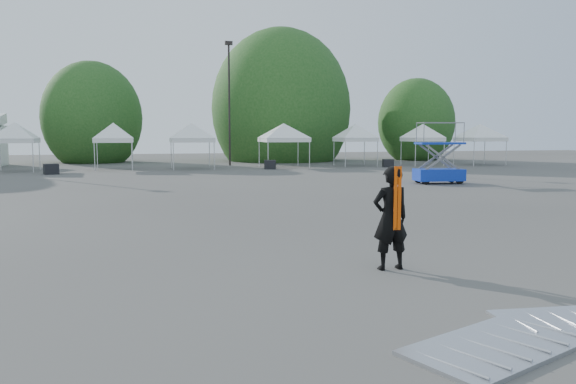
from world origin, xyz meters
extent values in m
plane|color=#474442|center=(0.00, 0.00, 0.00)|extent=(120.00, 120.00, 0.00)
cylinder|color=black|center=(3.00, 32.00, 4.75)|extent=(0.16, 0.16, 9.50)
cube|color=black|center=(3.00, 32.00, 9.65)|extent=(0.60, 0.25, 0.30)
cylinder|color=#382314|center=(-8.00, 40.00, 1.14)|extent=(0.36, 0.36, 2.27)
ellipsoid|color=#1C4D19|center=(-8.00, 40.00, 3.94)|extent=(4.16, 4.16, 4.78)
cylinder|color=#382314|center=(9.00, 39.00, 1.40)|extent=(0.36, 0.36, 2.80)
ellipsoid|color=#1C4D19|center=(9.00, 39.00, 4.85)|extent=(5.12, 5.12, 5.89)
cylinder|color=#382314|center=(22.00, 37.00, 1.05)|extent=(0.36, 0.36, 2.10)
ellipsoid|color=#1C4D19|center=(22.00, 37.00, 3.64)|extent=(3.84, 3.84, 4.42)
cylinder|color=silver|center=(-10.85, 27.48, 1.00)|extent=(0.06, 0.06, 2.00)
cylinder|color=silver|center=(-13.39, 30.02, 1.00)|extent=(0.06, 0.06, 2.00)
cylinder|color=silver|center=(-10.85, 30.02, 1.00)|extent=(0.06, 0.06, 2.00)
cube|color=white|center=(-12.12, 28.75, 2.08)|extent=(2.73, 2.73, 0.30)
pyramid|color=white|center=(-12.12, 28.75, 3.33)|extent=(3.87, 3.87, 1.10)
cylinder|color=silver|center=(-7.00, 27.73, 1.00)|extent=(0.06, 0.06, 2.00)
cylinder|color=silver|center=(-4.52, 27.73, 1.00)|extent=(0.06, 0.06, 2.00)
cylinder|color=silver|center=(-7.00, 30.21, 1.00)|extent=(0.06, 0.06, 2.00)
cylinder|color=silver|center=(-4.52, 30.21, 1.00)|extent=(0.06, 0.06, 2.00)
cube|color=white|center=(-5.76, 28.97, 2.08)|extent=(2.67, 2.67, 0.30)
pyramid|color=white|center=(-5.76, 28.97, 3.33)|extent=(3.78, 3.78, 1.10)
cylinder|color=silver|center=(-1.73, 27.02, 1.00)|extent=(0.06, 0.06, 2.00)
cylinder|color=silver|center=(1.11, 27.02, 1.00)|extent=(0.06, 0.06, 2.00)
cylinder|color=silver|center=(-1.73, 29.87, 1.00)|extent=(0.06, 0.06, 2.00)
cylinder|color=silver|center=(1.11, 29.87, 1.00)|extent=(0.06, 0.06, 2.00)
cube|color=white|center=(-0.31, 28.44, 2.08)|extent=(3.05, 3.05, 0.30)
pyramid|color=white|center=(-0.31, 28.44, 3.33)|extent=(4.31, 4.31, 1.10)
cylinder|color=silver|center=(5.01, 26.95, 1.00)|extent=(0.06, 0.06, 2.00)
cylinder|color=silver|center=(8.16, 26.95, 1.00)|extent=(0.06, 0.06, 2.00)
cylinder|color=silver|center=(5.01, 30.09, 1.00)|extent=(0.06, 0.06, 2.00)
cylinder|color=silver|center=(8.16, 30.09, 1.00)|extent=(0.06, 0.06, 2.00)
cube|color=white|center=(6.58, 28.52, 2.08)|extent=(3.35, 3.35, 0.30)
pyramid|color=white|center=(6.58, 28.52, 3.33)|extent=(4.73, 4.73, 1.10)
cylinder|color=silver|center=(11.23, 27.63, 1.00)|extent=(0.06, 0.06, 2.00)
cylinder|color=silver|center=(13.88, 27.63, 1.00)|extent=(0.06, 0.06, 2.00)
cylinder|color=silver|center=(11.23, 30.28, 1.00)|extent=(0.06, 0.06, 2.00)
cylinder|color=silver|center=(13.88, 30.28, 1.00)|extent=(0.06, 0.06, 2.00)
cube|color=white|center=(12.56, 28.95, 2.08)|extent=(2.85, 2.85, 0.30)
pyramid|color=white|center=(12.56, 28.95, 3.33)|extent=(4.03, 4.03, 1.10)
cylinder|color=silver|center=(16.85, 27.10, 1.00)|extent=(0.06, 0.06, 2.00)
cylinder|color=silver|center=(19.36, 27.10, 1.00)|extent=(0.06, 0.06, 2.00)
cylinder|color=silver|center=(16.85, 29.61, 1.00)|extent=(0.06, 0.06, 2.00)
cylinder|color=silver|center=(19.36, 29.61, 1.00)|extent=(0.06, 0.06, 2.00)
cube|color=white|center=(18.10, 28.36, 2.08)|extent=(2.70, 2.70, 0.30)
pyramid|color=white|center=(18.10, 28.36, 3.33)|extent=(3.82, 3.82, 1.10)
cylinder|color=silver|center=(21.42, 26.14, 1.00)|extent=(0.06, 0.06, 2.00)
cylinder|color=silver|center=(24.33, 26.14, 1.00)|extent=(0.06, 0.06, 2.00)
cylinder|color=silver|center=(21.42, 29.05, 1.00)|extent=(0.06, 0.06, 2.00)
cylinder|color=silver|center=(24.33, 29.05, 1.00)|extent=(0.06, 0.06, 2.00)
cube|color=white|center=(22.87, 27.59, 2.08)|extent=(3.11, 3.11, 0.30)
pyramid|color=white|center=(22.87, 27.59, 3.33)|extent=(4.40, 4.40, 1.10)
imported|color=black|center=(0.60, -3.15, 0.99)|extent=(0.75, 0.51, 1.98)
cube|color=#F74C04|center=(0.60, -3.35, 1.39)|extent=(0.16, 0.03, 1.19)
cube|color=#0C16A0|center=(10.91, 13.10, 0.46)|extent=(2.55, 1.48, 0.61)
cube|color=#0C16A0|center=(10.91, 13.10, 2.07)|extent=(2.44, 1.42, 0.10)
cylinder|color=black|center=(9.95, 12.70, 0.18)|extent=(0.38, 0.19, 0.36)
cylinder|color=black|center=(11.76, 12.50, 0.18)|extent=(0.38, 0.19, 0.36)
cylinder|color=black|center=(10.07, 13.71, 0.18)|extent=(0.38, 0.19, 0.36)
cylinder|color=black|center=(11.88, 13.50, 0.18)|extent=(0.38, 0.19, 0.36)
cube|color=#ADAFB5|center=(0.19, -7.11, 0.03)|extent=(2.70, 2.01, 0.06)
cube|color=#ADAFB5|center=(1.78, -6.54, 0.02)|extent=(2.15, 1.23, 0.05)
cube|color=black|center=(-9.43, 25.15, 0.33)|extent=(1.02, 0.90, 0.66)
cube|color=black|center=(5.09, 26.67, 0.32)|extent=(0.95, 0.81, 0.65)
cube|color=black|center=(14.37, 26.71, 0.30)|extent=(0.87, 0.73, 0.60)
camera|label=1|loc=(-3.95, -12.80, 2.59)|focal=35.00mm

